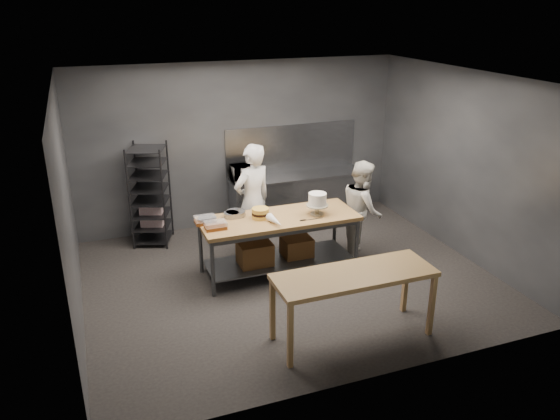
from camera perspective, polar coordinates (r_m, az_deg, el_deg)
name	(u,v)px	position (r m, az deg, el deg)	size (l,w,h in m)	color
ground	(290,278)	(8.41, 1.03, -7.16)	(6.00, 6.00, 0.00)	black
back_wall	(241,145)	(10.08, -4.13, 6.82)	(6.00, 0.04, 3.00)	#4C4F54
work_table	(276,238)	(8.36, -0.37, -2.97)	(2.40, 0.90, 0.92)	olive
near_counter	(354,279)	(6.73, 7.76, -7.20)	(2.00, 0.70, 0.90)	olive
back_counter	(297,198)	(10.42, 1.81, 1.31)	(2.60, 0.60, 0.90)	slate
splashback_panel	(292,148)	(10.41, 1.24, 6.49)	(2.60, 0.02, 0.90)	slate
speed_rack	(150,196)	(9.56, -13.39, 1.45)	(0.78, 0.81, 1.75)	black
chef_behind	(253,201)	(8.78, -2.88, 0.91)	(0.69, 0.46, 1.90)	white
chef_right	(362,210)	(8.90, 8.55, 0.03)	(0.79, 0.62, 1.63)	silver
microwave	(246,173)	(9.91, -3.53, 3.88)	(0.54, 0.37, 0.30)	black
frosted_cake_stand	(317,201)	(8.27, 3.93, 0.97)	(0.34, 0.34, 0.34)	#A69E85
layer_cake	(260,213)	(8.16, -2.07, -0.34)	(0.26, 0.26, 0.16)	#E9BD4A
cake_pans	(225,216)	(8.21, -5.76, -0.62)	(0.75, 0.39, 0.07)	gray
piping_bag	(275,221)	(7.92, -0.48, -1.16)	(0.12, 0.12, 0.38)	white
offset_spatula	(308,220)	(8.13, 2.96, -1.01)	(0.37, 0.02, 0.02)	slate
pastry_clamshells	(210,223)	(7.94, -7.30, -1.31)	(0.40, 0.46, 0.11)	#90531C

